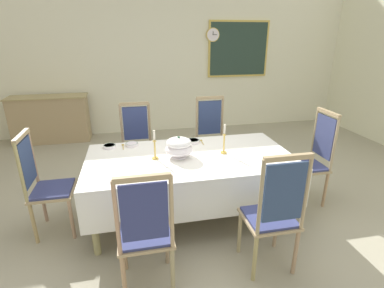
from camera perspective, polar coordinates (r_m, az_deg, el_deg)
The scene contains 21 objects.
ground at distance 3.70m, azimuth -0.74°, elevation -12.52°, with size 8.22×6.38×0.04m, color #9F9982.
back_wall at distance 6.31m, azimuth -6.82°, elevation 17.89°, with size 8.22×0.08×3.43m, color silver.
dining_table at distance 3.26m, azimuth -0.34°, elevation -3.56°, with size 2.24×1.16×0.74m.
tablecloth at distance 3.28m, azimuth -0.34°, elevation -4.26°, with size 2.26×1.18×0.44m.
chair_south_a at distance 2.40m, azimuth -9.11°, elevation -16.35°, with size 0.44×0.42×1.11m.
chair_north_a at distance 4.15m, azimuth -10.72°, elevation 0.18°, with size 0.44×0.42×1.13m.
chair_south_b at distance 2.64m, azimuth 15.69°, elevation -12.74°, with size 0.44×0.42×1.17m.
chair_north_b at distance 4.30m, azimuth 3.82°, elevation 1.40°, with size 0.44×0.42×1.17m.
chair_head_west at distance 3.38m, azimuth -26.86°, elevation -6.87°, with size 0.42×0.44×1.12m.
chair_head_east at distance 3.87m, azimuth 22.47°, elevation -2.43°, with size 0.42×0.44×1.17m.
soup_tureen at distance 3.16m, azimuth -2.59°, elevation -0.58°, with size 0.31×0.31×0.24m.
candlestick_west at distance 3.13m, azimuth -7.29°, elevation -0.76°, with size 0.07×0.07×0.32m.
candlestick_east at distance 3.27m, azimuth 6.29°, elevation 0.38°, with size 0.07×0.07×0.34m.
bowl_near_left at distance 3.58m, azimuth -11.69°, elevation -0.03°, with size 0.15×0.15×0.04m.
bowl_near_right at distance 3.61m, azimuth 0.25°, elevation 0.60°, with size 0.16×0.16×0.04m.
bowl_far_left at distance 3.59m, azimuth -15.86°, elevation -0.39°, with size 0.15×0.15×0.04m.
spoon_primary at distance 3.62m, azimuth -13.37°, elevation -0.26°, with size 0.03×0.18×0.01m.
spoon_secondary at distance 3.67m, azimuth 1.87°, elevation 0.60°, with size 0.03×0.18×0.01m.
sideboard at distance 6.35m, azimuth -25.87°, elevation 4.43°, with size 1.44×0.48×0.90m.
mounted_clock at distance 6.44m, azimuth 4.07°, elevation 20.54°, with size 0.28×0.06×0.28m.
framed_painting at distance 6.64m, azimuth 9.06°, elevation 17.86°, with size 1.33×0.05×1.15m.
Camera 1 is at (-0.59, -3.04, 2.01)m, focal length 27.27 mm.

